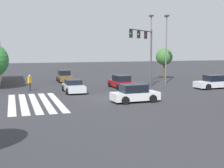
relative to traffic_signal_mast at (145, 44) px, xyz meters
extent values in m
plane|color=#333338|center=(5.85, -5.85, -5.09)|extent=(145.63, 145.63, 0.00)
cube|color=silver|center=(5.85, -14.78, -5.09)|extent=(10.56, 0.60, 0.01)
cube|color=silver|center=(5.85, -13.83, -5.09)|extent=(10.56, 0.60, 0.01)
cube|color=silver|center=(5.85, -12.88, -5.09)|extent=(10.56, 0.60, 0.01)
cube|color=silver|center=(5.85, -11.93, -5.09)|extent=(10.56, 0.60, 0.01)
cube|color=silver|center=(5.85, -10.98, -5.09)|extent=(10.56, 0.60, 0.01)
cylinder|color=#47474C|center=(-1.56, 1.56, -1.65)|extent=(0.18, 0.18, 6.88)
cylinder|color=#47474C|center=(0.74, -0.74, 1.54)|extent=(4.69, 4.69, 0.12)
cube|color=black|center=(-0.18, 0.18, 1.07)|extent=(0.40, 0.40, 0.84)
sphere|color=red|center=(-0.07, 0.07, 1.07)|extent=(0.16, 0.16, 0.16)
cube|color=black|center=(1.32, -1.32, 1.07)|extent=(0.40, 0.40, 0.84)
sphere|color=gold|center=(1.43, -1.43, 1.07)|extent=(0.16, 0.16, 0.16)
cube|color=black|center=(2.82, -2.82, 1.07)|extent=(0.40, 0.40, 0.84)
sphere|color=green|center=(2.93, -2.93, 1.07)|extent=(0.16, 0.16, 0.16)
cube|color=silver|center=(2.58, 7.49, -4.57)|extent=(2.07, 4.33, 0.67)
cube|color=black|center=(2.56, 7.79, -3.88)|extent=(1.75, 2.34, 0.70)
cylinder|color=black|center=(3.58, 6.25, -4.75)|extent=(0.27, 0.71, 0.69)
cylinder|color=black|center=(1.77, 6.12, -4.75)|extent=(0.27, 0.71, 0.69)
cylinder|color=black|center=(1.58, 8.73, -4.75)|extent=(0.27, 0.71, 0.69)
cube|color=silver|center=(0.75, -8.48, -4.60)|extent=(4.34, 1.83, 0.64)
cube|color=black|center=(0.46, -8.48, -4.02)|extent=(1.86, 1.63, 0.52)
cylinder|color=black|center=(2.10, -7.57, -4.77)|extent=(0.65, 0.22, 0.65)
cylinder|color=black|center=(2.09, -9.41, -4.77)|extent=(0.65, 0.22, 0.65)
cylinder|color=black|center=(-0.58, -7.55, -4.77)|extent=(0.65, 0.22, 0.65)
cylinder|color=black|center=(-0.59, -9.39, -4.77)|extent=(0.65, 0.22, 0.65)
cube|color=brown|center=(-10.00, -7.73, -4.56)|extent=(4.22, 1.80, 0.73)
cube|color=black|center=(-10.36, -7.72, -3.85)|extent=(2.17, 1.58, 0.70)
cylinder|color=black|center=(-8.68, -6.89, -4.79)|extent=(0.61, 0.24, 0.60)
cylinder|color=black|center=(-8.72, -8.63, -4.79)|extent=(0.61, 0.24, 0.60)
cylinder|color=black|center=(-11.27, -6.83, -4.79)|extent=(0.61, 0.24, 0.60)
cylinder|color=black|center=(-11.31, -8.56, -4.79)|extent=(0.61, 0.24, 0.60)
cube|color=silver|center=(8.23, -4.49, -4.56)|extent=(1.92, 4.24, 0.68)
cube|color=black|center=(8.23, -4.64, -3.88)|extent=(1.65, 2.27, 0.69)
cylinder|color=black|center=(7.28, -3.24, -4.75)|extent=(0.25, 0.70, 0.69)
cylinder|color=black|center=(9.04, -3.16, -4.75)|extent=(0.25, 0.70, 0.69)
cylinder|color=black|center=(7.41, -5.82, -4.75)|extent=(0.25, 0.70, 0.69)
cylinder|color=black|center=(9.17, -5.74, -4.75)|extent=(0.25, 0.70, 0.69)
cube|color=maroon|center=(-1.10, -2.50, -4.59)|extent=(4.62, 1.91, 0.67)
cube|color=black|center=(-0.95, -2.50, -3.91)|extent=(2.15, 1.67, 0.69)
cylinder|color=black|center=(-2.49, -3.46, -4.79)|extent=(0.62, 0.24, 0.61)
cylinder|color=black|center=(-2.54, -1.62, -4.79)|extent=(0.62, 0.24, 0.61)
cylinder|color=black|center=(0.34, -3.39, -4.79)|extent=(0.62, 0.24, 0.61)
cylinder|color=black|center=(0.30, -1.55, -4.79)|extent=(0.62, 0.24, 0.61)
cylinder|color=#38383D|center=(-1.90, -12.81, -4.66)|extent=(0.14, 0.14, 0.86)
cylinder|color=#38383D|center=(-1.79, -12.93, -4.66)|extent=(0.14, 0.14, 0.86)
cube|color=gold|center=(-1.85, -12.87, -3.89)|extent=(0.41, 0.41, 0.68)
sphere|color=beige|center=(-1.85, -12.87, -3.43)|extent=(0.23, 0.23, 0.23)
cylinder|color=slate|center=(-3.76, 4.72, -0.73)|extent=(0.16, 0.16, 8.73)
cube|color=#333338|center=(-3.76, 4.72, 3.73)|extent=(0.80, 0.36, 0.20)
cylinder|color=slate|center=(-6.13, 3.62, -0.63)|extent=(0.16, 0.16, 8.93)
cube|color=#333338|center=(-6.13, 3.62, 3.93)|extent=(0.80, 0.36, 0.20)
cylinder|color=brown|center=(-8.96, 7.15, -3.94)|extent=(0.26, 0.26, 2.32)
sphere|color=#3D7533|center=(-8.96, 7.15, -1.72)|extent=(2.50, 2.50, 2.50)
camera|label=1|loc=(33.24, -14.67, -0.37)|focal=50.00mm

